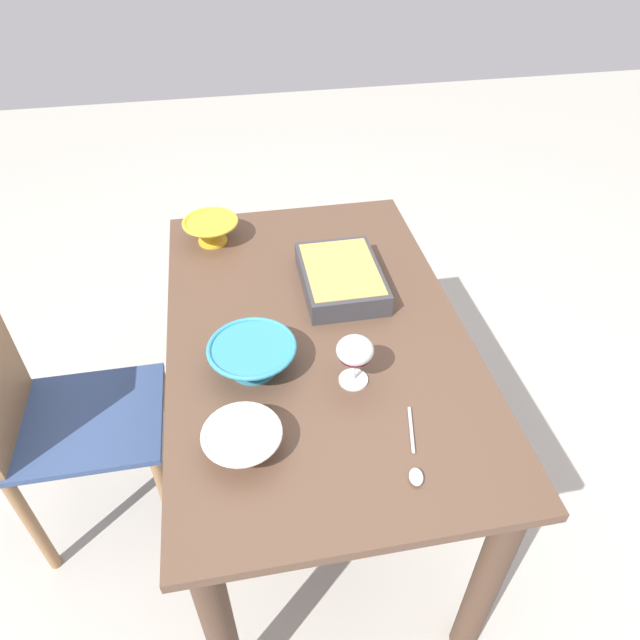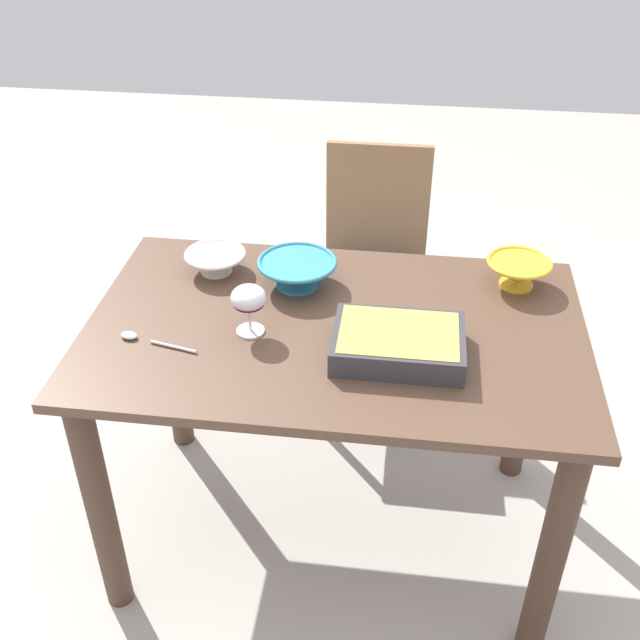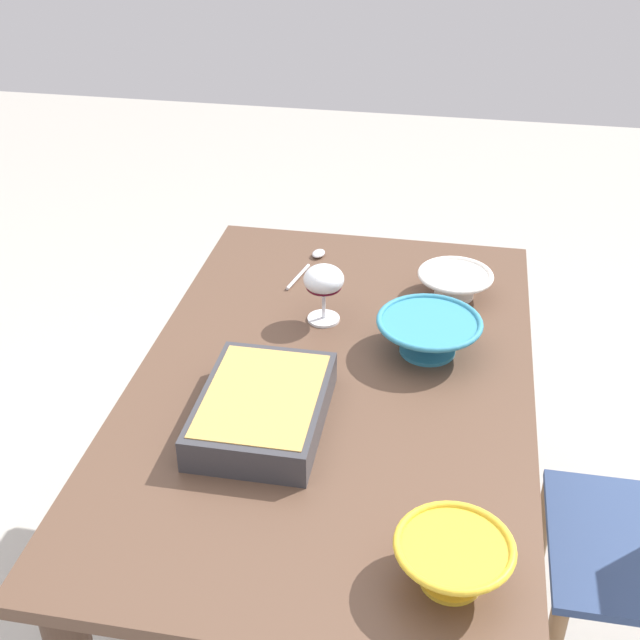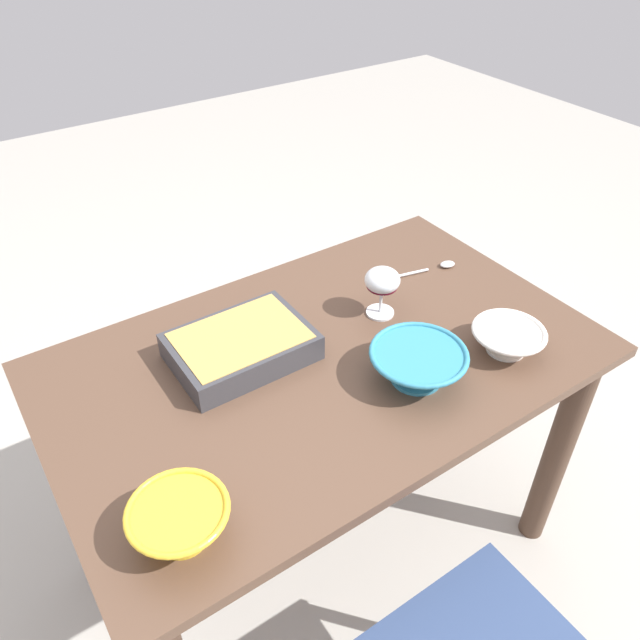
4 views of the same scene
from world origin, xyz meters
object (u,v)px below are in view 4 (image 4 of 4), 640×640
mixing_bowl (180,521)px  small_bowl (508,338)px  serving_bowl (418,363)px  casserole_dish (241,345)px  dining_table (325,402)px  serving_spoon (436,267)px  wine_glass (382,283)px

mixing_bowl → small_bowl: size_ratio=1.02×
small_bowl → serving_bowl: 0.25m
serving_bowl → small_bowl: bearing=169.6°
small_bowl → serving_bowl: (0.24, -0.04, 0.01)m
casserole_dish → mixing_bowl: bearing=49.2°
dining_table → mixing_bowl: bearing=28.4°
serving_spoon → small_bowl: bearing=74.0°
dining_table → small_bowl: 0.47m
serving_spoon → wine_glass: bearing=16.0°
small_bowl → casserole_dish: bearing=-31.6°
serving_bowl → serving_spoon: bearing=-137.9°
dining_table → casserole_dish: size_ratio=4.05×
dining_table → small_bowl: (-0.37, 0.22, 0.19)m
casserole_dish → serving_spoon: 0.63m
serving_bowl → casserole_dish: bearing=-44.3°
casserole_dish → dining_table: bearing=147.7°
wine_glass → small_bowl: size_ratio=0.77×
mixing_bowl → serving_bowl: same height
mixing_bowl → dining_table: bearing=-151.6°
mixing_bowl → casserole_dish: bearing=-130.8°
small_bowl → serving_spoon: (-0.10, -0.35, -0.03)m
dining_table → serving_spoon: serving_spoon is taller
wine_glass → serving_spoon: 0.28m
casserole_dish → mixing_bowl: (0.31, 0.36, 0.01)m
mixing_bowl → small_bowl: mixing_bowl is taller
wine_glass → serving_spoon: size_ratio=0.64×
casserole_dish → wine_glass: bearing=172.8°
wine_glass → casserole_dish: (0.37, -0.05, -0.06)m
casserole_dish → serving_bowl: (-0.29, 0.28, 0.01)m
dining_table → wine_glass: size_ratio=9.52×
small_bowl → serving_spoon: bearing=-106.0°
small_bowl → mixing_bowl: bearing=2.2°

